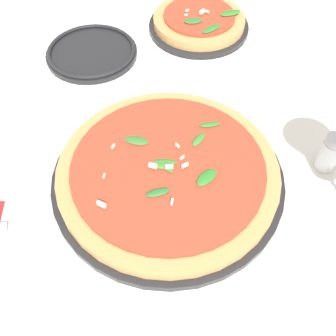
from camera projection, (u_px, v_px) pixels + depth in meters
name	position (u px, v px, depth m)	size (l,w,h in m)	color
ground_plane	(168.00, 164.00, 0.63)	(6.00, 6.00, 0.00)	silver
pizza_arugula_main	(168.00, 173.00, 0.60)	(0.36, 0.36, 0.05)	black
pizza_personal_side	(200.00, 23.00, 0.85)	(0.22, 0.22, 0.05)	black
side_plate_white	(92.00, 52.00, 0.80)	(0.19, 0.19, 0.02)	black
shaker_pepper	(330.00, 153.00, 0.61)	(0.03, 0.03, 0.07)	silver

